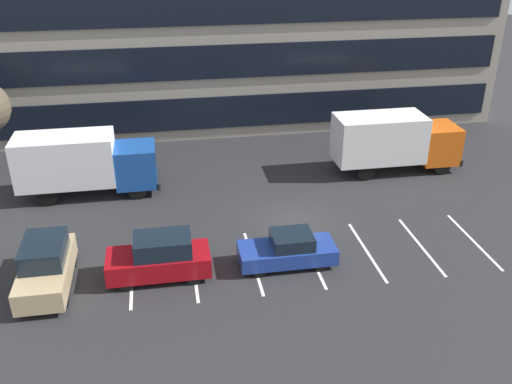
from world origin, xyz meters
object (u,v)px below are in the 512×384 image
at_px(box_truck_blue, 84,162).
at_px(suv_tan, 46,266).
at_px(sedan_navy, 288,250).
at_px(box_truck_orange, 394,140).
at_px(suv_maroon, 160,258).

distance_m(box_truck_blue, suv_tan, 9.14).
bearing_deg(sedan_navy, box_truck_orange, 46.62).
bearing_deg(box_truck_orange, suv_maroon, -147.49).
relative_size(box_truck_blue, suv_maroon, 1.73).
bearing_deg(suv_tan, sedan_navy, -0.42).
height_order(box_truck_blue, sedan_navy, box_truck_blue).
bearing_deg(suv_tan, box_truck_orange, 25.30).
relative_size(box_truck_orange, sedan_navy, 1.77).
bearing_deg(suv_tan, suv_maroon, -1.21).
bearing_deg(suv_maroon, suv_tan, 178.79).
relative_size(box_truck_blue, suv_tan, 1.67).
bearing_deg(suv_tan, box_truck_blue, 84.42).
bearing_deg(box_truck_blue, suv_tan, -95.58).
distance_m(box_truck_orange, sedan_navy, 12.90).
relative_size(sedan_navy, suv_maroon, 0.98).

